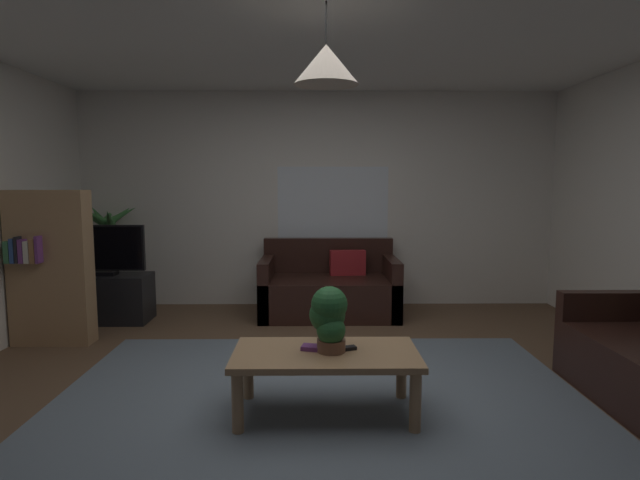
% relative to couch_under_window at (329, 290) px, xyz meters
% --- Properties ---
extents(floor, '(5.58, 5.33, 0.02)m').
position_rel_couch_under_window_xyz_m(floor, '(-0.12, -2.17, -0.28)').
color(floor, brown).
rests_on(floor, ground).
extents(rug, '(3.63, 2.93, 0.01)m').
position_rel_couch_under_window_xyz_m(rug, '(-0.12, -2.37, -0.27)').
color(rug, slate).
rests_on(rug, ground).
extents(wall_back, '(5.70, 0.06, 2.52)m').
position_rel_couch_under_window_xyz_m(wall_back, '(-0.12, 0.52, 0.99)').
color(wall_back, silver).
rests_on(wall_back, ground).
extents(ceiling, '(5.58, 5.33, 0.02)m').
position_rel_couch_under_window_xyz_m(ceiling, '(-0.12, -2.17, 2.26)').
color(ceiling, white).
extents(window_pane, '(1.31, 0.01, 1.05)m').
position_rel_couch_under_window_xyz_m(window_pane, '(0.05, 0.49, 0.85)').
color(window_pane, white).
extents(couch_under_window, '(1.50, 0.86, 0.82)m').
position_rel_couch_under_window_xyz_m(couch_under_window, '(0.00, 0.00, 0.00)').
color(couch_under_window, black).
rests_on(couch_under_window, ground).
extents(coffee_table, '(1.16, 0.60, 0.41)m').
position_rel_couch_under_window_xyz_m(coffee_table, '(-0.09, -2.46, 0.07)').
color(coffee_table, '#A87F56').
rests_on(coffee_table, ground).
extents(book_on_table_0, '(0.16, 0.12, 0.03)m').
position_rel_couch_under_window_xyz_m(book_on_table_0, '(-0.17, -2.43, 0.15)').
color(book_on_table_0, '#72387F').
rests_on(book_on_table_0, coffee_table).
extents(remote_on_table_0, '(0.17, 0.10, 0.02)m').
position_rel_couch_under_window_xyz_m(remote_on_table_0, '(0.02, -2.44, 0.15)').
color(remote_on_table_0, black).
rests_on(remote_on_table_0, coffee_table).
extents(potted_plant_on_table, '(0.24, 0.25, 0.41)m').
position_rel_couch_under_window_xyz_m(potted_plant_on_table, '(-0.07, -2.44, 0.36)').
color(potted_plant_on_table, brown).
rests_on(potted_plant_on_table, coffee_table).
extents(tv_stand, '(0.90, 0.44, 0.50)m').
position_rel_couch_under_window_xyz_m(tv_stand, '(-2.36, -0.26, -0.02)').
color(tv_stand, black).
rests_on(tv_stand, ground).
extents(tv, '(0.85, 0.16, 0.53)m').
position_rel_couch_under_window_xyz_m(tv, '(-2.36, -0.28, 0.50)').
color(tv, black).
rests_on(tv, tv_stand).
extents(potted_palm_corner, '(0.70, 0.88, 1.25)m').
position_rel_couch_under_window_xyz_m(potted_palm_corner, '(-2.54, 0.25, 0.33)').
color(potted_palm_corner, beige).
rests_on(potted_palm_corner, ground).
extents(bookshelf_corner, '(0.70, 0.31, 1.40)m').
position_rel_couch_under_window_xyz_m(bookshelf_corner, '(-2.55, -1.01, 0.43)').
color(bookshelf_corner, '#A87F56').
rests_on(bookshelf_corner, ground).
extents(pendant_lamp, '(0.39, 0.39, 0.48)m').
position_rel_couch_under_window_xyz_m(pendant_lamp, '(-0.09, -2.46, 1.89)').
color(pendant_lamp, black).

